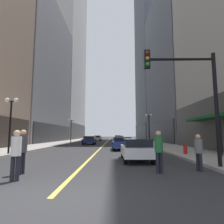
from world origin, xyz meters
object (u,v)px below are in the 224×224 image
Objects in this scene: car_silver at (98,138)px; pedestrian_in_green_parka at (159,148)px; pedestrian_in_grey_suit at (199,150)px; pedestrian_in_white_shirt at (16,151)px; pedestrian_with_orange_bag at (23,148)px; traffic_light_near_right at (193,89)px; car_red at (118,137)px; car_white at (136,149)px; street_lamp_left_near at (11,113)px; car_navy at (89,140)px; car_maroon at (119,139)px; street_lamp_right_mid at (149,122)px; car_blue at (122,143)px; fire_hydrant_right at (185,150)px; street_lamp_left_far at (71,125)px.

car_silver is 2.62× the size of pedestrian_in_green_parka.
pedestrian_in_grey_suit is 7.34m from pedestrian_in_white_shirt.
pedestrian_in_green_parka is at bearing -81.28° from car_silver.
pedestrian_in_white_shirt is at bearing -74.66° from pedestrian_with_orange_bag.
traffic_light_near_right is at bearing 16.80° from pedestrian_in_white_shirt.
car_white is at bearing -89.68° from car_red.
street_lamp_left_near is at bearing 164.08° from car_white.
street_lamp_left_near is at bearing -101.79° from car_red.
pedestrian_in_green_parka reaches higher than car_navy.
car_maroon is 1.07× the size of street_lamp_right_mid.
car_maroon is at bearing -58.34° from car_silver.
pedestrian_in_grey_suit is 13.34m from street_lamp_left_near.
car_silver is 23.00m from street_lamp_right_mid.
street_lamp_left_near is at bearing 120.50° from pedestrian_in_white_shirt.
car_maroon is 0.84× the size of traffic_light_near_right.
car_blue is 0.75× the size of traffic_light_near_right.
car_white is at bearing 38.28° from pedestrian_with_orange_bag.
street_lamp_left_near is at bearing 147.02° from pedestrian_in_green_parka.
pedestrian_in_green_parka is 3.40m from traffic_light_near_right.
street_lamp_right_mid is (1.10, 17.65, 2.34)m from pedestrian_in_grey_suit.
traffic_light_near_right is (2.83, -30.15, 3.02)m from car_maroon.
pedestrian_with_orange_bag is 20.36m from street_lamp_right_mid.
car_maroon is 13.66m from street_lamp_right_mid.
car_blue is at bearing -66.15° from car_navy.
car_red is at bearing 93.00° from pedestrian_in_grey_suit.
car_red is at bearing 90.32° from car_white.
fire_hydrant_right is at bearing 61.50° from pedestrian_in_green_parka.
pedestrian_in_white_shirt is at bearing -165.74° from pedestrian_in_grey_suit.
street_lamp_left_far reaches higher than pedestrian_in_grey_suit.
car_red is (5.06, 27.58, 0.00)m from car_navy.
fire_hydrant_right is at bearing -73.95° from car_silver.
pedestrian_in_green_parka is at bearing -166.87° from pedestrian_in_grey_suit.
street_lamp_left_far is (-4.58, 28.32, 2.24)m from pedestrian_in_white_shirt.
pedestrian_with_orange_bag is 11.20m from fire_hydrant_right.
pedestrian_in_green_parka is at bearing -99.22° from street_lamp_right_mid.
car_maroon is (-0.44, 27.20, 0.00)m from car_white.
street_lamp_right_mid reaches higher than car_blue.
street_lamp_left_far reaches higher than car_white.
car_blue and car_navy have the same top height.
street_lamp_left_near is 13.60m from fire_hydrant_right.
street_lamp_left_far is 15.57m from street_lamp_right_mid.
car_silver is at bearing 90.60° from car_navy.
car_blue is 0.90× the size of car_maroon.
street_lamp_right_mid reaches higher than car_silver.
car_blue is 17.75m from street_lamp_left_far.
car_navy is 0.91× the size of car_red.
street_lamp_left_near is at bearing 154.44° from traffic_light_near_right.
street_lamp_right_mid is at bearing 86.53° from traffic_light_near_right.
street_lamp_left_near is at bearing -96.74° from car_silver.
car_maroon is 1.04× the size of car_silver.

